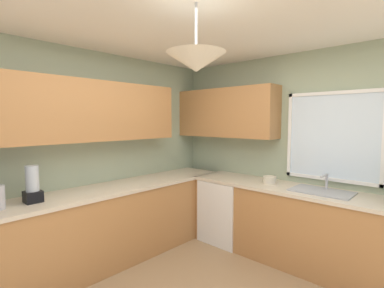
{
  "coord_description": "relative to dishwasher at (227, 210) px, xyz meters",
  "views": [
    {
      "loc": [
        1.42,
        -1.57,
        1.7
      ],
      "look_at": [
        -0.76,
        0.78,
        1.43
      ],
      "focal_mm": 26.58,
      "sensor_mm": 36.0,
      "label": 1
    }
  ],
  "objects": [
    {
      "name": "blender_appliance",
      "position": [
        -0.66,
        -2.28,
        0.64
      ],
      "size": [
        0.15,
        0.15,
        0.36
      ],
      "color": "black",
      "rests_on": "counter_run_left"
    },
    {
      "name": "room_shell",
      "position": [
        0.07,
        -1.09,
        1.4
      ],
      "size": [
        3.84,
        4.09,
        2.6
      ],
      "color": "#9EAD8E",
      "rests_on": "ground_plane"
    },
    {
      "name": "counter_run_back",
      "position": [
        1.1,
        0.03,
        0.02
      ],
      "size": [
        2.93,
        0.65,
        0.9
      ],
      "color": "#AD7542",
      "rests_on": "ground_plane"
    },
    {
      "name": "bowl",
      "position": [
        0.63,
        0.03,
        0.52
      ],
      "size": [
        0.17,
        0.17,
        0.09
      ],
      "primitive_type": "cylinder",
      "color": "beige",
      "rests_on": "counter_run_back"
    },
    {
      "name": "counter_run_left",
      "position": [
        -0.66,
        -1.64,
        0.02
      ],
      "size": [
        0.65,
        3.7,
        0.9
      ],
      "color": "#AD7542",
      "rests_on": "ground_plane"
    },
    {
      "name": "sink_assembly",
      "position": [
        1.26,
        0.04,
        0.48
      ],
      "size": [
        0.63,
        0.4,
        0.19
      ],
      "color": "#9EA0A5",
      "rests_on": "counter_run_back"
    },
    {
      "name": "dishwasher",
      "position": [
        0.0,
        0.0,
        0.0
      ],
      "size": [
        0.6,
        0.6,
        0.86
      ],
      "primitive_type": "cube",
      "color": "white",
      "rests_on": "ground_plane"
    }
  ]
}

